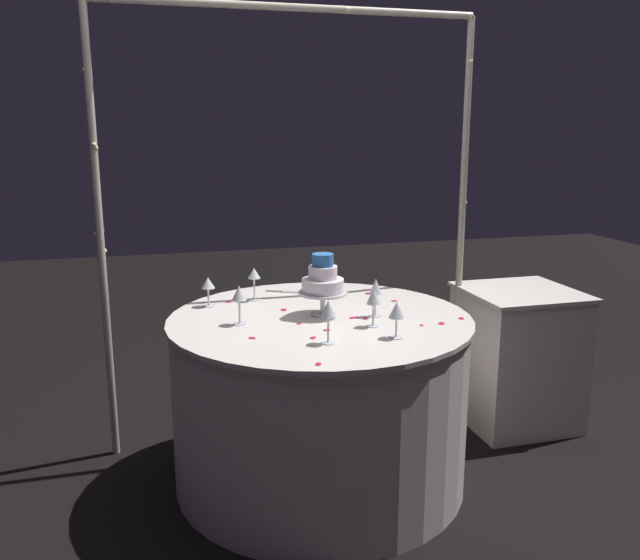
% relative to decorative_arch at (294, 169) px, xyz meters
% --- Properties ---
extents(ground_plane, '(12.00, 12.00, 0.00)m').
position_rel_decorative_arch_xyz_m(ground_plane, '(-0.00, -0.50, -1.41)').
color(ground_plane, black).
extents(decorative_arch, '(1.92, 0.06, 2.18)m').
position_rel_decorative_arch_xyz_m(decorative_arch, '(0.00, 0.00, 0.00)').
color(decorative_arch, '#B7B29E').
rests_on(decorative_arch, ground).
extents(main_table, '(1.36, 1.36, 0.78)m').
position_rel_decorative_arch_xyz_m(main_table, '(-0.00, -0.50, -1.02)').
color(main_table, silver).
rests_on(main_table, ground).
extents(side_table, '(0.58, 0.58, 0.76)m').
position_rel_decorative_arch_xyz_m(side_table, '(1.21, -0.19, -1.03)').
color(side_table, silver).
rests_on(side_table, ground).
extents(tiered_cake, '(0.22, 0.22, 0.28)m').
position_rel_decorative_arch_xyz_m(tiered_cake, '(0.02, -0.47, -0.47)').
color(tiered_cake, silver).
rests_on(tiered_cake, main_table).
extents(wine_glass_0, '(0.07, 0.07, 0.14)m').
position_rel_decorative_arch_xyz_m(wine_glass_0, '(-0.46, -0.19, -0.52)').
color(wine_glass_0, silver).
rests_on(wine_glass_0, main_table).
extents(wine_glass_1, '(0.06, 0.06, 0.16)m').
position_rel_decorative_arch_xyz_m(wine_glass_1, '(-0.23, -0.13, -0.50)').
color(wine_glass_1, silver).
rests_on(wine_glass_1, main_table).
extents(wine_glass_2, '(0.06, 0.06, 0.15)m').
position_rel_decorative_arch_xyz_m(wine_glass_2, '(0.22, -0.87, -0.52)').
color(wine_glass_2, silver).
rests_on(wine_glass_2, main_table).
extents(wine_glass_3, '(0.06, 0.06, 0.17)m').
position_rel_decorative_arch_xyz_m(wine_glass_3, '(0.18, -0.70, -0.50)').
color(wine_glass_3, silver).
rests_on(wine_glass_3, main_table).
extents(wine_glass_4, '(0.06, 0.06, 0.17)m').
position_rel_decorative_arch_xyz_m(wine_glass_4, '(-0.36, -0.52, -0.50)').
color(wine_glass_4, silver).
rests_on(wine_glass_4, main_table).
extents(wine_glass_5, '(0.06, 0.06, 0.17)m').
position_rel_decorative_arch_xyz_m(wine_glass_5, '(0.24, -0.55, -0.50)').
color(wine_glass_5, silver).
rests_on(wine_glass_5, main_table).
extents(wine_glass_6, '(0.06, 0.06, 0.17)m').
position_rel_decorative_arch_xyz_m(wine_glass_6, '(-0.07, -0.86, -0.50)').
color(wine_glass_6, silver).
rests_on(wine_glass_6, main_table).
extents(cake_knife, '(0.27, 0.16, 0.01)m').
position_rel_decorative_arch_xyz_m(cake_knife, '(-0.03, -0.03, -0.62)').
color(cake_knife, silver).
rests_on(cake_knife, main_table).
extents(rose_petal_0, '(0.03, 0.04, 0.00)m').
position_rel_decorative_arch_xyz_m(rose_petal_0, '(-0.13, -0.35, -0.62)').
color(rose_petal_0, '#C61951').
rests_on(rose_petal_0, main_table).
extents(rose_petal_1, '(0.04, 0.04, 0.00)m').
position_rel_decorative_arch_xyz_m(rose_petal_1, '(-0.11, -0.79, -0.62)').
color(rose_petal_1, '#C61951').
rests_on(rose_petal_1, main_table).
extents(rose_petal_2, '(0.05, 0.05, 0.00)m').
position_rel_decorative_arch_xyz_m(rose_petal_2, '(0.48, -0.74, -0.62)').
color(rose_petal_2, '#C61951').
rests_on(rose_petal_2, main_table).
extents(rose_petal_3, '(0.04, 0.03, 0.00)m').
position_rel_decorative_arch_xyz_m(rose_petal_3, '(0.42, -0.33, -0.62)').
color(rose_petal_3, '#C61951').
rests_on(rose_petal_3, main_table).
extents(rose_petal_4, '(0.04, 0.04, 0.00)m').
position_rel_decorative_arch_xyz_m(rose_petal_4, '(-0.34, -0.73, -0.62)').
color(rose_petal_4, '#C61951').
rests_on(rose_petal_4, main_table).
extents(rose_petal_5, '(0.04, 0.05, 0.00)m').
position_rel_decorative_arch_xyz_m(rose_petal_5, '(0.35, -0.16, -0.62)').
color(rose_petal_5, '#C61951').
rests_on(rose_petal_5, main_table).
extents(rose_petal_6, '(0.03, 0.03, 0.00)m').
position_rel_decorative_arch_xyz_m(rose_petal_6, '(0.38, -0.74, -0.62)').
color(rose_petal_6, '#C61951').
rests_on(rose_petal_6, main_table).
extents(rose_petal_7, '(0.04, 0.04, 0.00)m').
position_rel_decorative_arch_xyz_m(rose_petal_7, '(0.19, -0.58, -0.62)').
color(rose_petal_7, '#C61951').
rests_on(rose_petal_7, main_table).
extents(rose_petal_8, '(0.03, 0.04, 0.00)m').
position_rel_decorative_arch_xyz_m(rose_petal_8, '(0.60, -0.69, -0.62)').
color(rose_petal_8, '#C61951').
rests_on(rose_petal_8, main_table).
extents(rose_petal_9, '(0.04, 0.02, 0.00)m').
position_rel_decorative_arch_xyz_m(rose_petal_9, '(-0.36, -0.14, -0.62)').
color(rose_petal_9, '#C61951').
rests_on(rose_petal_9, main_table).
extents(rose_petal_10, '(0.04, 0.03, 0.00)m').
position_rel_decorative_arch_xyz_m(rose_petal_10, '(0.15, -0.55, -0.62)').
color(rose_petal_10, '#C61951').
rests_on(rose_petal_10, main_table).
extents(rose_petal_11, '(0.02, 0.03, 0.00)m').
position_rel_decorative_arch_xyz_m(rose_petal_11, '(0.13, -0.56, -0.62)').
color(rose_petal_11, '#C61951').
rests_on(rose_petal_11, main_table).
extents(rose_petal_12, '(0.03, 0.04, 0.00)m').
position_rel_decorative_arch_xyz_m(rose_petal_12, '(-0.17, -1.08, -0.62)').
color(rose_petal_12, '#C61951').
rests_on(rose_petal_12, main_table).
extents(rose_petal_13, '(0.04, 0.03, 0.00)m').
position_rel_decorative_arch_xyz_m(rose_petal_13, '(-0.03, -0.70, -0.62)').
color(rose_petal_13, '#C61951').
rests_on(rose_petal_13, main_table).
extents(rose_petal_14, '(0.03, 0.04, 0.00)m').
position_rel_decorative_arch_xyz_m(rose_petal_14, '(-0.11, -0.58, -0.62)').
color(rose_petal_14, '#C61951').
rests_on(rose_petal_14, main_table).
extents(rose_petal_15, '(0.04, 0.03, 0.00)m').
position_rel_decorative_arch_xyz_m(rose_petal_15, '(0.18, -0.09, -0.62)').
color(rose_petal_15, '#C61951').
rests_on(rose_petal_15, main_table).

